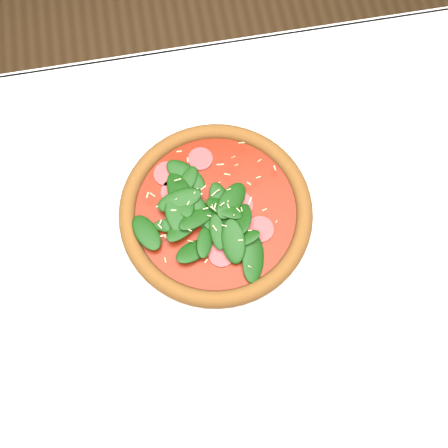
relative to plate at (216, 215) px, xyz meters
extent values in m
plane|color=brown|center=(-0.04, -0.06, -0.76)|extent=(6.00, 6.00, 0.00)
cube|color=silver|center=(-0.04, -0.06, -0.03)|extent=(1.20, 0.80, 0.04)
cylinder|color=#4E301F|center=(0.50, 0.28, -0.40)|extent=(0.06, 0.06, 0.71)
cube|color=silver|center=(-0.04, 0.34, -0.12)|extent=(1.20, 0.01, 0.22)
cylinder|color=white|center=(0.00, 0.00, 0.00)|extent=(0.37, 0.37, 0.01)
torus|color=white|center=(0.00, 0.00, 0.00)|extent=(0.37, 0.37, 0.01)
cylinder|color=brown|center=(0.00, 0.00, 0.01)|extent=(0.38, 0.38, 0.01)
torus|color=#AD6828|center=(0.00, 0.00, 0.02)|extent=(0.38, 0.38, 0.03)
cylinder|color=maroon|center=(0.00, 0.00, 0.02)|extent=(0.32, 0.32, 0.00)
cylinder|color=#9D3F3F|center=(0.00, 0.00, 0.02)|extent=(0.28, 0.28, 0.00)
ellipsoid|color=#0F3C0B|center=(0.00, 0.00, 0.03)|extent=(0.30, 0.30, 0.03)
cylinder|color=beige|center=(0.00, 0.00, 0.04)|extent=(0.28, 0.28, 0.00)
cylinder|color=white|center=(0.37, 0.15, 0.00)|extent=(0.13, 0.13, 0.01)
torus|color=white|center=(0.37, 0.15, 0.00)|extent=(0.13, 0.13, 0.01)
camera|label=1|loc=(-0.04, -0.27, 0.78)|focal=40.00mm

